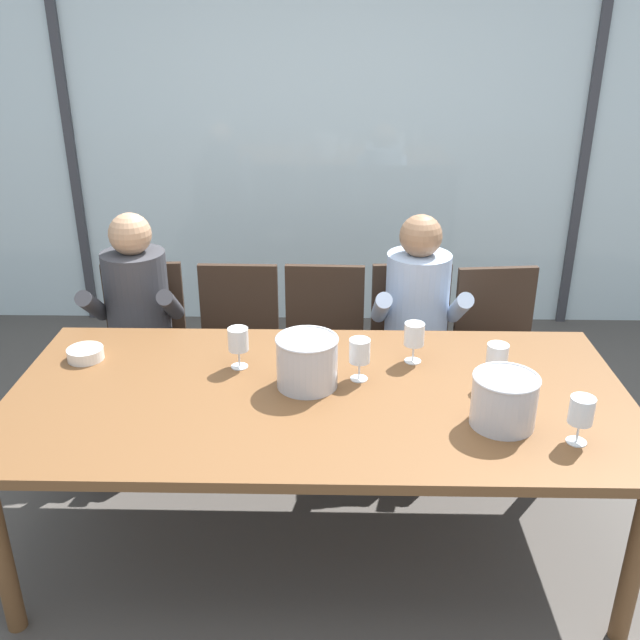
% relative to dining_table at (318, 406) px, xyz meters
% --- Properties ---
extents(ground, '(14.00, 14.00, 0.00)m').
position_rel_dining_table_xyz_m(ground, '(0.00, 1.00, -0.67)').
color(ground, '#4C4742').
extents(window_glass_panel, '(7.60, 0.03, 2.60)m').
position_rel_dining_table_xyz_m(window_glass_panel, '(0.00, 2.39, 0.63)').
color(window_glass_panel, silver).
rests_on(window_glass_panel, ground).
extents(window_mullion_left, '(0.06, 0.06, 2.60)m').
position_rel_dining_table_xyz_m(window_mullion_left, '(-1.71, 2.37, 0.63)').
color(window_mullion_left, '#38383D').
rests_on(window_mullion_left, ground).
extents(window_mullion_right, '(0.06, 0.06, 2.60)m').
position_rel_dining_table_xyz_m(window_mullion_right, '(1.71, 2.37, 0.63)').
color(window_mullion_right, '#38383D').
rests_on(window_mullion_right, ground).
extents(hillside_vineyard, '(13.60, 2.40, 1.67)m').
position_rel_dining_table_xyz_m(hillside_vineyard, '(0.00, 6.52, 0.16)').
color(hillside_vineyard, '#568942').
rests_on(hillside_vineyard, ground).
extents(dining_table, '(2.40, 1.15, 0.73)m').
position_rel_dining_table_xyz_m(dining_table, '(0.00, 0.00, 0.00)').
color(dining_table, brown).
rests_on(dining_table, ground).
extents(chair_near_curtain, '(0.47, 0.47, 0.86)m').
position_rel_dining_table_xyz_m(chair_near_curtain, '(-0.95, 1.00, -0.17)').
color(chair_near_curtain, '#332319').
rests_on(chair_near_curtain, ground).
extents(chair_left_of_center, '(0.45, 0.45, 0.86)m').
position_rel_dining_table_xyz_m(chair_left_of_center, '(-0.45, 0.99, -0.17)').
color(chair_left_of_center, '#332319').
rests_on(chair_left_of_center, ground).
extents(chair_center, '(0.45, 0.45, 0.86)m').
position_rel_dining_table_xyz_m(chair_center, '(0.01, 0.99, -0.17)').
color(chair_center, '#332319').
rests_on(chair_center, ground).
extents(chair_right_of_center, '(0.47, 0.47, 0.86)m').
position_rel_dining_table_xyz_m(chair_right_of_center, '(0.48, 1.02, -0.17)').
color(chair_right_of_center, '#332319').
rests_on(chair_right_of_center, ground).
extents(chair_near_window_right, '(0.48, 0.48, 0.86)m').
position_rel_dining_table_xyz_m(chair_near_window_right, '(0.92, 0.98, -0.17)').
color(chair_near_window_right, '#332319').
rests_on(chair_near_window_right, ground).
extents(person_charcoal_jacket, '(0.48, 0.62, 1.18)m').
position_rel_dining_table_xyz_m(person_charcoal_jacket, '(-0.94, 0.85, -0.00)').
color(person_charcoal_jacket, '#38383D').
rests_on(person_charcoal_jacket, ground).
extents(person_pale_blue_shirt, '(0.47, 0.61, 1.18)m').
position_rel_dining_table_xyz_m(person_pale_blue_shirt, '(0.48, 0.85, -0.00)').
color(person_pale_blue_shirt, '#9EB2D1').
rests_on(person_pale_blue_shirt, ground).
extents(ice_bucket_primary, '(0.24, 0.24, 0.19)m').
position_rel_dining_table_xyz_m(ice_bucket_primary, '(0.66, -0.21, 0.16)').
color(ice_bucket_primary, '#B7B7BC').
rests_on(ice_bucket_primary, dining_table).
extents(ice_bucket_secondary, '(0.25, 0.25, 0.21)m').
position_rel_dining_table_xyz_m(ice_bucket_secondary, '(-0.04, 0.06, 0.17)').
color(ice_bucket_secondary, '#B7B7BC').
rests_on(ice_bucket_secondary, dining_table).
extents(tasting_bowl, '(0.15, 0.15, 0.05)m').
position_rel_dining_table_xyz_m(tasting_bowl, '(-0.99, 0.26, 0.08)').
color(tasting_bowl, silver).
rests_on(tasting_bowl, dining_table).
extents(wine_glass_by_left_taster, '(0.08, 0.08, 0.17)m').
position_rel_dining_table_xyz_m(wine_glass_by_left_taster, '(-0.33, 0.20, 0.18)').
color(wine_glass_by_left_taster, silver).
rests_on(wine_glass_by_left_taster, dining_table).
extents(wine_glass_near_bucket, '(0.08, 0.08, 0.17)m').
position_rel_dining_table_xyz_m(wine_glass_near_bucket, '(0.16, 0.11, 0.18)').
color(wine_glass_near_bucket, silver).
rests_on(wine_glass_near_bucket, dining_table).
extents(wine_glass_center_pour, '(0.08, 0.08, 0.17)m').
position_rel_dining_table_xyz_m(wine_glass_center_pour, '(0.69, 0.08, 0.18)').
color(wine_glass_center_pour, silver).
rests_on(wine_glass_center_pour, dining_table).
extents(wine_glass_by_right_taster, '(0.08, 0.08, 0.17)m').
position_rel_dining_table_xyz_m(wine_glass_by_right_taster, '(0.39, 0.27, 0.18)').
color(wine_glass_by_right_taster, silver).
rests_on(wine_glass_by_right_taster, dining_table).
extents(wine_glass_spare_empty, '(0.08, 0.08, 0.17)m').
position_rel_dining_table_xyz_m(wine_glass_spare_empty, '(0.89, -0.32, 0.18)').
color(wine_glass_spare_empty, silver).
rests_on(wine_glass_spare_empty, dining_table).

